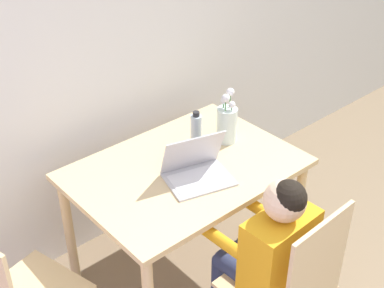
{
  "coord_description": "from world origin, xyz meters",
  "views": [
    {
      "loc": [
        -1.3,
        -0.02,
        2.22
      ],
      "look_at": [
        0.07,
        1.54,
        0.9
      ],
      "focal_mm": 50.0,
      "sensor_mm": 36.0,
      "label": 1
    }
  ],
  "objects_px": {
    "person_seated": "(270,246)",
    "water_bottle": "(196,133)",
    "laptop": "(196,168)",
    "chair_occupied": "(289,288)",
    "flower_vase": "(227,122)"
  },
  "relations": [
    {
      "from": "person_seated",
      "to": "water_bottle",
      "type": "relative_size",
      "value": 4.31
    },
    {
      "from": "person_seated",
      "to": "water_bottle",
      "type": "height_order",
      "value": "person_seated"
    },
    {
      "from": "person_seated",
      "to": "laptop",
      "type": "xyz_separation_m",
      "value": [
        -0.0,
        0.48,
        0.16
      ]
    },
    {
      "from": "person_seated",
      "to": "water_bottle",
      "type": "xyz_separation_m",
      "value": [
        0.15,
        0.65,
        0.21
      ]
    },
    {
      "from": "chair_occupied",
      "to": "water_bottle",
      "type": "height_order",
      "value": "water_bottle"
    },
    {
      "from": "laptop",
      "to": "flower_vase",
      "type": "distance_m",
      "value": 0.37
    },
    {
      "from": "water_bottle",
      "to": "flower_vase",
      "type": "bearing_deg",
      "value": -7.76
    },
    {
      "from": "laptop",
      "to": "person_seated",
      "type": "bearing_deg",
      "value": -73.79
    },
    {
      "from": "chair_occupied",
      "to": "flower_vase",
      "type": "relative_size",
      "value": 3.06
    },
    {
      "from": "laptop",
      "to": "flower_vase",
      "type": "bearing_deg",
      "value": 39.06
    },
    {
      "from": "laptop",
      "to": "water_bottle",
      "type": "bearing_deg",
      "value": 64.93
    },
    {
      "from": "person_seated",
      "to": "water_bottle",
      "type": "bearing_deg",
      "value": -104.64
    },
    {
      "from": "laptop",
      "to": "water_bottle",
      "type": "distance_m",
      "value": 0.23
    },
    {
      "from": "chair_occupied",
      "to": "person_seated",
      "type": "relative_size",
      "value": 0.91
    },
    {
      "from": "chair_occupied",
      "to": "person_seated",
      "type": "distance_m",
      "value": 0.2
    }
  ]
}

